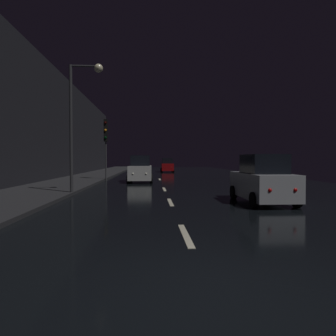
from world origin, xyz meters
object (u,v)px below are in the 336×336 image
object	(u,v)px
streetlamp_overhead	(80,107)
car_approaching_headlights	(140,170)
car_parked_right_near	(262,181)
traffic_light_far_left	(106,136)
car_distant_taillights	(167,166)

from	to	relation	value
streetlamp_overhead	car_approaching_headlights	bearing A→B (deg)	72.65
car_approaching_headlights	car_parked_right_near	bearing A→B (deg)	24.90
car_parked_right_near	traffic_light_far_left	bearing A→B (deg)	32.16
traffic_light_far_left	car_distant_taillights	xyz separation A→B (m)	(6.24, 17.14, -2.93)
streetlamp_overhead	car_parked_right_near	distance (m)	9.52
traffic_light_far_left	car_distant_taillights	distance (m)	18.48
traffic_light_far_left	car_parked_right_near	bearing A→B (deg)	32.55
car_approaching_headlights	car_distant_taillights	xyz separation A→B (m)	(3.23, 18.81, -0.05)
streetlamp_overhead	car_parked_right_near	bearing A→B (deg)	-20.99
streetlamp_overhead	car_distant_taillights	xyz separation A→B (m)	(5.96, 27.54, -3.55)
streetlamp_overhead	traffic_light_far_left	bearing A→B (deg)	91.55
traffic_light_far_left	car_approaching_headlights	bearing A→B (deg)	61.34
traffic_light_far_left	car_parked_right_near	size ratio (longest dim) A/B	1.30
streetlamp_overhead	car_distant_taillights	size ratio (longest dim) A/B	1.66
streetlamp_overhead	car_parked_right_near	size ratio (longest dim) A/B	1.65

